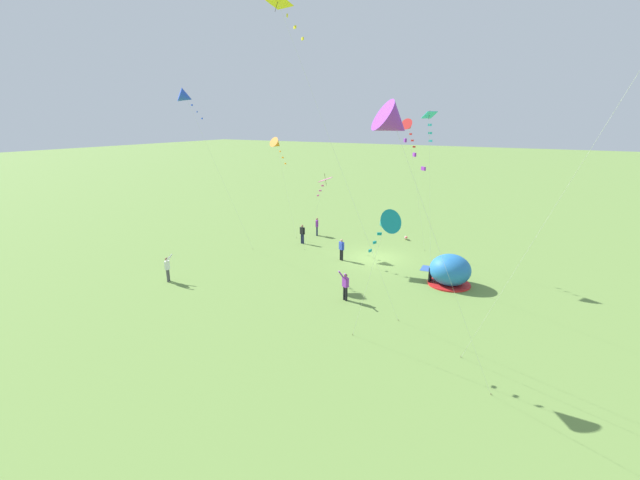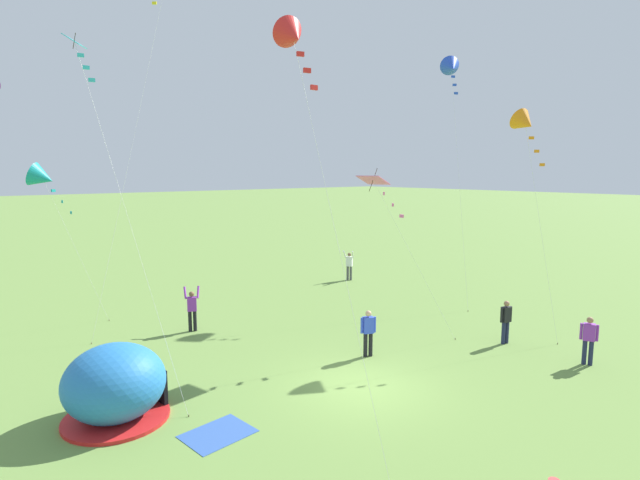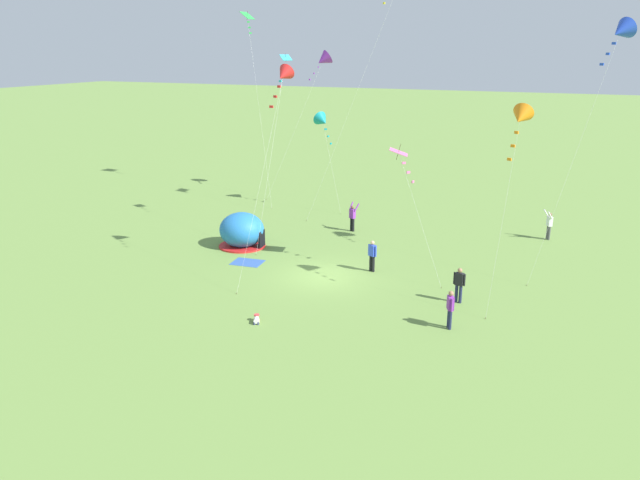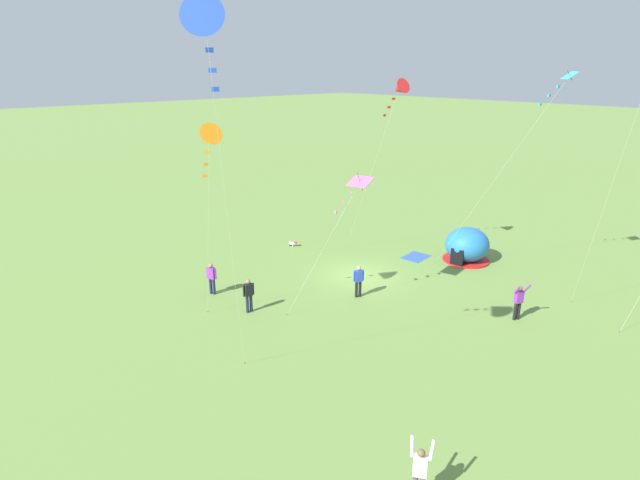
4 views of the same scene
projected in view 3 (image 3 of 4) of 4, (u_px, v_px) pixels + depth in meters
ground_plane at (324, 276)px, 32.82m from camera, size 300.00×300.00×0.00m
popup_tent at (242, 231)px, 37.48m from camera, size 2.81×2.81×2.10m
picnic_blanket at (247, 262)px, 34.94m from camera, size 1.83×1.47×0.01m
toddler_crawling at (256, 319)px, 27.27m from camera, size 0.40×0.55×0.32m
person_flying_kite at (549, 224)px, 38.86m from camera, size 0.66×0.72×1.89m
person_arms_raised at (352, 216)px, 40.65m from camera, size 0.72×0.64×1.89m
person_with_toddler at (450, 308)px, 26.49m from camera, size 0.38×0.54×1.72m
person_far_back at (372, 254)px, 33.31m from camera, size 0.54×0.38×1.72m
person_center_field at (459, 283)px, 29.21m from camera, size 0.58×0.30×1.72m
kite_pink at (401, 156)px, 32.00m from camera, size 3.59×2.39×6.84m
kite_cyan at (284, 68)px, 38.27m from camera, size 1.26×6.38×11.18m
kite_purple at (323, 60)px, 47.62m from camera, size 4.38×4.10×11.35m
kite_blue at (621, 31)px, 29.93m from camera, size 3.63×4.36×12.95m
kite_orange at (521, 117)px, 26.81m from camera, size 1.14×2.77×9.27m
kite_teal at (323, 121)px, 45.11m from camera, size 2.81×2.09×7.11m
kite_red at (283, 75)px, 30.95m from camera, size 1.12×4.85×10.77m
kite_green at (248, 21)px, 49.60m from camera, size 5.51×6.58×14.30m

